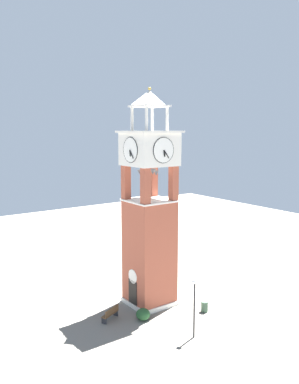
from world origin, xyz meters
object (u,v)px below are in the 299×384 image
(lamp_post, at_px, (194,297))
(park_bench, at_px, (111,313))
(clock_tower, at_px, (149,219))
(trash_bin, at_px, (204,307))

(lamp_post, bearing_deg, park_bench, -149.22)
(park_bench, bearing_deg, lamp_post, 30.78)
(lamp_post, bearing_deg, clock_tower, 172.92)
(lamp_post, height_order, trash_bin, lamp_post)
(park_bench, xyz_separation_m, lamp_post, (5.37, 3.20, 2.32))
(park_bench, bearing_deg, trash_bin, 64.78)
(clock_tower, bearing_deg, lamp_post, -7.08)
(lamp_post, xyz_separation_m, trash_bin, (-2.35, 3.21, -2.40))
(clock_tower, bearing_deg, trash_bin, 33.78)
(lamp_post, distance_m, trash_bin, 4.65)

